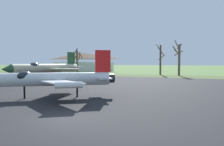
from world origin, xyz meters
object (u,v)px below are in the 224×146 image
jet_fighter_front_left (46,68)px  jet_fighter_front_right (49,79)px  info_placard_front_left (6,81)px  visitor_building (83,62)px

jet_fighter_front_left → jet_fighter_front_right: bearing=-48.8°
info_placard_front_left → visitor_building: (-20.68, 57.13, 3.27)m
jet_fighter_front_left → jet_fighter_front_right: (14.42, -16.47, -0.56)m
info_placard_front_left → jet_fighter_front_right: (15.90, -8.74, 1.31)m
info_placard_front_left → jet_fighter_front_left: bearing=79.1°
jet_fighter_front_right → jet_fighter_front_left: bearing=131.2°
jet_fighter_front_right → visitor_building: 75.37m
jet_fighter_front_left → visitor_building: size_ratio=0.63×
jet_fighter_front_left → info_placard_front_left: size_ratio=18.69×
jet_fighter_front_left → jet_fighter_front_right: size_ratio=1.41×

